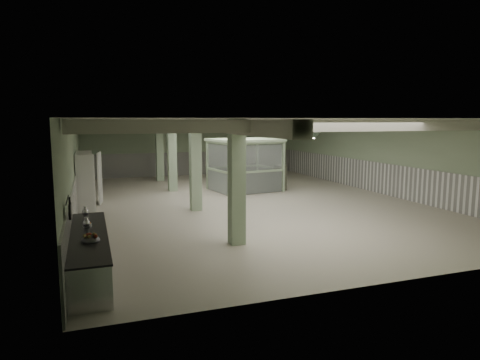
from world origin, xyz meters
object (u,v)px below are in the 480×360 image
object	(u,v)px
prep_counter	(89,252)
walkin_cooler	(86,179)
filing_cabinet	(280,178)
guard_booth	(245,156)

from	to	relation	value
prep_counter	walkin_cooler	size ratio (longest dim) A/B	1.93
prep_counter	filing_cabinet	distance (m)	13.22
filing_cabinet	walkin_cooler	bearing A→B (deg)	178.80
prep_counter	guard_booth	distance (m)	12.52
guard_booth	filing_cabinet	bearing A→B (deg)	-25.27
guard_booth	prep_counter	bearing A→B (deg)	-136.44
guard_booth	filing_cabinet	world-z (taller)	guard_booth
walkin_cooler	guard_booth	world-z (taller)	guard_booth
walkin_cooler	guard_booth	bearing A→B (deg)	13.97
guard_booth	walkin_cooler	bearing A→B (deg)	-175.15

